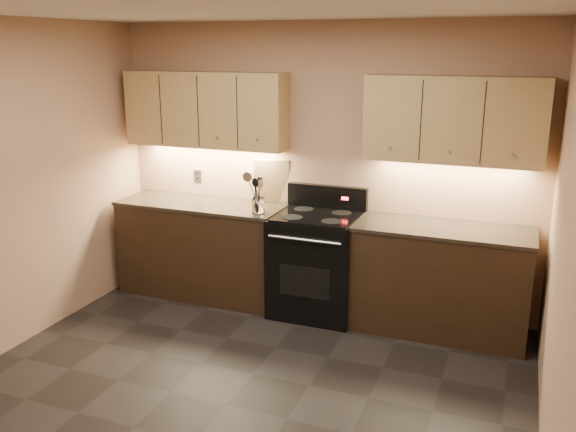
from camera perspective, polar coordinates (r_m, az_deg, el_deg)
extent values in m
plane|color=black|center=(4.40, -5.78, -17.19)|extent=(4.00, 4.00, 0.00)
plane|color=silver|center=(3.71, -6.93, 18.96)|extent=(4.00, 4.00, 0.00)
cube|color=tan|center=(5.65, 3.09, 4.60)|extent=(4.00, 0.04, 2.60)
cube|color=tan|center=(3.45, 24.70, -4.02)|extent=(0.04, 4.00, 2.60)
cube|color=black|center=(6.04, -7.92, -3.16)|extent=(1.60, 0.60, 0.90)
cube|color=#3C3226|center=(5.90, -8.09, 1.11)|extent=(1.62, 0.62, 0.03)
cube|color=black|center=(5.36, 14.04, -5.95)|extent=(1.44, 0.60, 0.90)
cube|color=#3C3226|center=(5.21, 14.38, -1.18)|extent=(1.46, 0.62, 0.03)
cube|color=black|center=(5.56, 2.69, -4.59)|extent=(0.76, 0.65, 0.92)
cube|color=black|center=(5.41, 2.75, 0.03)|extent=(0.70, 0.60, 0.01)
cube|color=black|center=(5.65, 3.69, 1.78)|extent=(0.76, 0.07, 0.22)
cube|color=red|center=(5.56, 5.35, 1.64)|extent=(0.06, 0.00, 0.03)
cylinder|color=silver|center=(5.14, 1.52, -2.26)|extent=(0.65, 0.02, 0.02)
cube|color=black|center=(5.28, 1.54, -6.20)|extent=(0.46, 0.00, 0.28)
cylinder|color=black|center=(5.33, 0.40, -0.11)|extent=(0.18, 0.18, 0.00)
cylinder|color=black|center=(5.22, 4.10, -0.50)|extent=(0.18, 0.18, 0.00)
cylinder|color=black|center=(5.60, 1.50, 0.66)|extent=(0.18, 0.18, 0.00)
cylinder|color=black|center=(5.50, 5.03, 0.31)|extent=(0.18, 0.18, 0.00)
cube|color=tan|center=(5.88, -7.70, 9.84)|extent=(1.60, 0.30, 0.70)
cube|color=tan|center=(5.18, 15.26, 8.68)|extent=(1.44, 0.30, 0.70)
cube|color=#B2B5BA|center=(6.20, -8.45, 3.75)|extent=(0.08, 0.01, 0.12)
cylinder|color=white|center=(5.48, -2.82, 1.05)|extent=(0.12, 0.12, 0.14)
cylinder|color=white|center=(5.49, -2.81, 0.41)|extent=(0.11, 0.11, 0.02)
cube|color=tan|center=(5.82, -1.55, 3.30)|extent=(0.34, 0.17, 0.42)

